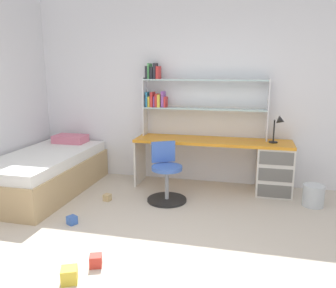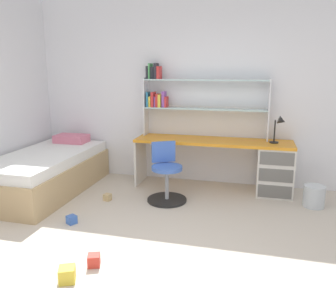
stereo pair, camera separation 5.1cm
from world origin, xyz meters
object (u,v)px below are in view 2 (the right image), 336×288
(toy_block_natural_0, at_px, (107,197))
(toy_block_red_2, at_px, (94,260))
(desk, at_px, (255,163))
(toy_block_yellow_3, at_px, (67,275))
(bookshelf_hutch, at_px, (187,95))
(toy_block_blue_1, at_px, (72,220))
(swivel_chair, at_px, (166,178))
(waste_bin, at_px, (314,196))
(bed_platform, at_px, (46,172))
(desk_lamp, at_px, (280,125))

(toy_block_natural_0, distance_m, toy_block_red_2, 1.56)
(desk, distance_m, toy_block_natural_0, 2.09)
(toy_block_yellow_3, bearing_deg, bookshelf_hutch, 80.78)
(desk, bearing_deg, toy_block_blue_1, -141.39)
(swivel_chair, height_order, waste_bin, swivel_chair)
(desk, xyz_separation_m, toy_block_blue_1, (-1.98, -1.58, -0.37))
(bookshelf_hutch, distance_m, toy_block_yellow_3, 3.04)
(swivel_chair, distance_m, bed_platform, 1.74)
(bed_platform, height_order, toy_block_blue_1, bed_platform)
(bookshelf_hutch, distance_m, bed_platform, 2.30)
(desk, xyz_separation_m, waste_bin, (0.74, -0.37, -0.28))
(desk_lamp, distance_m, toy_block_natural_0, 2.50)
(desk_lamp, relative_size, waste_bin, 1.39)
(desk, xyz_separation_m, bookshelf_hutch, (-1.02, 0.16, 0.92))
(desk, height_order, toy_block_yellow_3, desk)
(bed_platform, height_order, toy_block_yellow_3, bed_platform)
(swivel_chair, distance_m, toy_block_blue_1, 1.31)
(toy_block_blue_1, bearing_deg, waste_bin, 23.94)
(waste_bin, height_order, toy_block_natural_0, waste_bin)
(desk_lamp, xyz_separation_m, toy_block_blue_1, (-2.28, -1.55, -0.93))
(toy_block_blue_1, bearing_deg, desk, 38.61)
(bed_platform, bearing_deg, waste_bin, 5.33)
(bookshelf_hutch, bearing_deg, waste_bin, -16.90)
(toy_block_blue_1, bearing_deg, bookshelf_hutch, 61.05)
(desk, relative_size, toy_block_natural_0, 25.42)
(desk_lamp, relative_size, toy_block_natural_0, 4.38)
(bookshelf_hutch, xyz_separation_m, toy_block_red_2, (-0.34, -2.46, -1.28))
(toy_block_natural_0, relative_size, toy_block_red_2, 0.83)
(bed_platform, relative_size, waste_bin, 7.31)
(waste_bin, bearing_deg, toy_block_blue_1, -156.06)
(desk, relative_size, swivel_chair, 2.89)
(bookshelf_hutch, distance_m, waste_bin, 2.20)
(toy_block_blue_1, bearing_deg, toy_block_natural_0, 82.42)
(toy_block_natural_0, relative_size, toy_block_blue_1, 0.93)
(bookshelf_hutch, height_order, toy_block_red_2, bookshelf_hutch)
(bookshelf_hutch, bearing_deg, desk, -8.95)
(swivel_chair, bearing_deg, toy_block_red_2, -97.73)
(swivel_chair, xyz_separation_m, bed_platform, (-1.74, -0.08, -0.02))
(bookshelf_hutch, xyz_separation_m, swivel_chair, (-0.11, -0.79, -1.04))
(toy_block_natural_0, height_order, toy_block_red_2, toy_block_red_2)
(desk_lamp, distance_m, bed_platform, 3.31)
(toy_block_natural_0, bearing_deg, toy_block_yellow_3, -76.33)
(desk, relative_size, toy_block_yellow_3, 17.28)
(waste_bin, relative_size, toy_block_blue_1, 2.91)
(toy_block_natural_0, xyz_separation_m, toy_block_red_2, (0.53, -1.47, 0.01))
(toy_block_red_2, bearing_deg, toy_block_natural_0, 109.85)
(desk_lamp, relative_size, toy_block_yellow_3, 2.98)
(bookshelf_hutch, height_order, toy_block_natural_0, bookshelf_hutch)
(desk, distance_m, waste_bin, 0.88)
(bookshelf_hutch, relative_size, bed_platform, 0.91)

